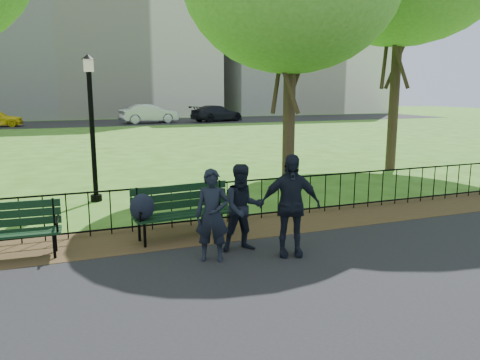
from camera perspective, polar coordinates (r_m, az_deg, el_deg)
name	(u,v)px	position (r m, az deg, el deg)	size (l,w,h in m)	color
ground	(234,256)	(8.06, -0.78, -9.30)	(120.00, 120.00, 0.00)	#325C18
dirt_strip	(207,231)	(9.40, -3.99, -6.26)	(60.00, 1.60, 0.01)	#352815
far_street	(91,123)	(42.26, -17.70, 6.62)	(70.00, 9.00, 0.01)	black
iron_fence	(200,202)	(9.74, -4.91, -2.71)	(24.06, 0.06, 1.00)	black
apartment_east	(294,16)	(62.77, 6.57, 19.28)	(20.00, 15.00, 24.00)	silver
park_bench_main	(166,206)	(8.76, -9.00, -3.16)	(2.04, 0.77, 1.09)	black
park_bench_left_a	(3,225)	(8.72, -26.90, -4.93)	(1.82, 0.64, 1.02)	black
lamppost	(92,123)	(12.21, -17.61, 6.63)	(0.33, 0.33, 3.64)	black
person_left	(212,215)	(7.65, -3.40, -4.33)	(0.56, 0.37, 1.53)	black
person_mid	(243,208)	(8.11, 0.38, -3.41)	(0.74, 0.39, 1.53)	black
person_right	(290,205)	(7.91, 6.12, -3.08)	(1.02, 0.42, 1.74)	black
sedan_silver	(149,114)	(40.92, -11.06, 7.95)	(1.70, 4.88, 1.61)	#ACAFB4
sedan_dark	(217,113)	(42.57, -2.83, 8.12)	(2.00, 4.93, 1.43)	black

